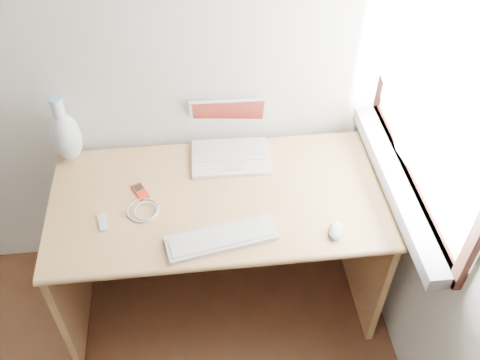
{
  "coord_description": "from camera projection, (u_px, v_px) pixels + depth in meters",
  "views": [
    {
      "loc": [
        0.92,
        -0.1,
        2.26
      ],
      "look_at": [
        1.08,
        1.35,
        0.82
      ],
      "focal_mm": 40.0,
      "sensor_mm": 36.0,
      "label": 1
    }
  ],
  "objects": [
    {
      "name": "external_keyboard",
      "position": [
        221.0,
        238.0,
        1.98
      ],
      "size": [
        0.43,
        0.2,
        0.02
      ],
      "rotation": [
        0.0,
        0.0,
        0.18
      ],
      "color": "silver",
      "rests_on": "desk"
    },
    {
      "name": "vase",
      "position": [
        66.0,
        135.0,
        2.21
      ],
      "size": [
        0.12,
        0.12,
        0.32
      ],
      "color": "silver",
      "rests_on": "desk"
    },
    {
      "name": "ipod",
      "position": [
        141.0,
        191.0,
        2.16
      ],
      "size": [
        0.08,
        0.1,
        0.01
      ],
      "rotation": [
        0.0,
        0.0,
        0.45
      ],
      "color": "red",
      "rests_on": "desk"
    },
    {
      "name": "laptop",
      "position": [
        229.0,
        143.0,
        2.3
      ],
      "size": [
        0.34,
        0.28,
        0.22
      ],
      "rotation": [
        0.0,
        0.0,
        -0.03
      ],
      "color": "white",
      "rests_on": "desk"
    },
    {
      "name": "remote",
      "position": [
        103.0,
        222.0,
        2.04
      ],
      "size": [
        0.05,
        0.09,
        0.01
      ],
      "primitive_type": "cube",
      "rotation": [
        0.0,
        0.0,
        0.23
      ],
      "color": "silver",
      "rests_on": "desk"
    },
    {
      "name": "mouse",
      "position": [
        336.0,
        231.0,
        1.99
      ],
      "size": [
        0.08,
        0.1,
        0.03
      ],
      "primitive_type": "ellipsoid",
      "rotation": [
        0.0,
        0.0,
        -0.34
      ],
      "color": "white",
      "rests_on": "desk"
    },
    {
      "name": "window",
      "position": [
        435.0,
        76.0,
        1.74
      ],
      "size": [
        0.11,
        0.99,
        1.1
      ],
      "color": "white",
      "rests_on": "right_wall"
    },
    {
      "name": "desk",
      "position": [
        217.0,
        215.0,
        2.34
      ],
      "size": [
        1.34,
        0.67,
        0.71
      ],
      "color": "tan",
      "rests_on": "floor"
    },
    {
      "name": "cable_coil",
      "position": [
        143.0,
        210.0,
        2.08
      ],
      "size": [
        0.17,
        0.17,
        0.01
      ],
      "primitive_type": "torus",
      "rotation": [
        0.0,
        0.0,
        -0.36
      ],
      "color": "silver",
      "rests_on": "desk"
    }
  ]
}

